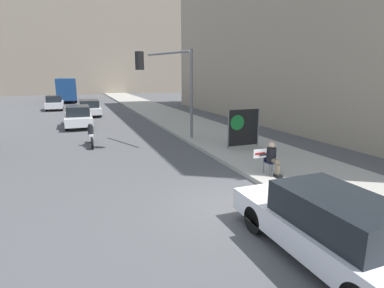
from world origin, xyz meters
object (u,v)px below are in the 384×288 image
at_px(motorcycle_on_road, 91,136).
at_px(parked_car_curbside, 331,227).
at_px(protest_banner, 243,128).
at_px(city_bus_on_road, 67,88).
at_px(seated_protester, 272,158).
at_px(car_on_road_midblock, 89,108).
at_px(traffic_light_pole, 172,78).
at_px(car_on_road_distant, 54,103).
at_px(car_on_road_nearest, 78,116).

bearing_deg(motorcycle_on_road, parked_car_curbside, -72.61).
distance_m(protest_banner, city_bus_on_road, 36.54).
bearing_deg(seated_protester, car_on_road_midblock, 121.13).
height_order(parked_car_curbside, motorcycle_on_road, parked_car_curbside).
relative_size(seated_protester, traffic_light_pole, 0.24).
bearing_deg(motorcycle_on_road, protest_banner, -28.49).
xyz_separation_m(protest_banner, car_on_road_distant, (-9.70, 23.40, -0.39)).
distance_m(parked_car_curbside, car_on_road_distant, 32.61).
relative_size(traffic_light_pole, car_on_road_nearest, 1.02).
bearing_deg(motorcycle_on_road, car_on_road_midblock, 87.67).
distance_m(car_on_road_nearest, car_on_road_midblock, 6.40).
xyz_separation_m(seated_protester, city_bus_on_road, (-7.38, 39.50, 1.10)).
relative_size(seated_protester, car_on_road_nearest, 0.24).
xyz_separation_m(parked_car_curbside, car_on_road_distant, (-6.62, 31.93, 0.05)).
distance_m(traffic_light_pole, motorcycle_on_road, 5.24).
height_order(parked_car_curbside, city_bus_on_road, city_bus_on_road).
xyz_separation_m(seated_protester, traffic_light_pole, (-1.56, 6.72, 2.74)).
relative_size(car_on_road_nearest, car_on_road_distant, 1.10).
xyz_separation_m(parked_car_curbside, motorcycle_on_road, (-3.85, 12.29, -0.19)).
bearing_deg(traffic_light_pole, car_on_road_distant, 108.58).
bearing_deg(seated_protester, traffic_light_pole, 120.22).
height_order(car_on_road_distant, city_bus_on_road, city_bus_on_road).
xyz_separation_m(protest_banner, car_on_road_midblock, (-6.39, 16.88, -0.43)).
height_order(traffic_light_pole, car_on_road_midblock, traffic_light_pole).
bearing_deg(traffic_light_pole, seated_protester, -76.91).
distance_m(traffic_light_pole, car_on_road_midblock, 14.88).
bearing_deg(city_bus_on_road, car_on_road_midblock, -83.35).
height_order(seated_protester, traffic_light_pole, traffic_light_pole).
height_order(traffic_light_pole, city_bus_on_road, traffic_light_pole).
xyz_separation_m(seated_protester, car_on_road_distant, (-8.51, 27.39, -0.01)).
bearing_deg(car_on_road_midblock, traffic_light_pole, -75.57).
xyz_separation_m(parked_car_curbside, city_bus_on_road, (-5.49, 44.04, 1.16)).
relative_size(parked_car_curbside, city_bus_on_road, 0.40).
distance_m(car_on_road_nearest, car_on_road_distant, 13.02).
relative_size(protest_banner, car_on_road_nearest, 0.39).
bearing_deg(traffic_light_pole, car_on_road_midblock, 104.43).
distance_m(seated_protester, traffic_light_pole, 7.42).
distance_m(seated_protester, city_bus_on_road, 40.20).
distance_m(car_on_road_nearest, city_bus_on_road, 24.99).
bearing_deg(car_on_road_distant, city_bus_on_road, 84.66).
relative_size(protest_banner, motorcycle_on_road, 0.86).
relative_size(seated_protester, parked_car_curbside, 0.25).
distance_m(seated_protester, car_on_road_distant, 28.68).
bearing_deg(car_on_road_distant, traffic_light_pole, -71.42).
distance_m(car_on_road_midblock, city_bus_on_road, 18.79).
bearing_deg(protest_banner, city_bus_on_road, 103.56).
bearing_deg(car_on_road_distant, parked_car_curbside, -78.29).
bearing_deg(city_bus_on_road, car_on_road_distant, -95.34).
xyz_separation_m(car_on_road_distant, city_bus_on_road, (1.13, 12.11, 1.12)).
bearing_deg(city_bus_on_road, car_on_road_nearest, -87.42).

